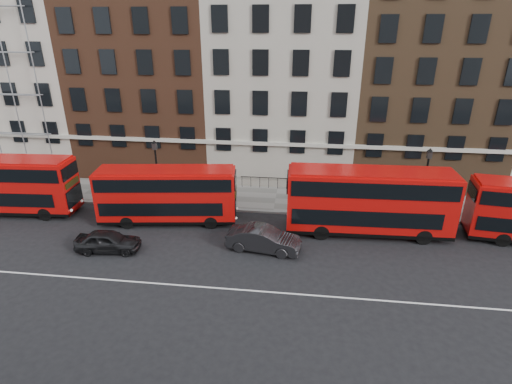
# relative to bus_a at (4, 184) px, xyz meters

# --- Properties ---
(ground) EXTENTS (120.00, 120.00, 0.00)m
(ground) POSITION_rel_bus_a_xyz_m (20.47, -5.56, -2.41)
(ground) COLOR black
(ground) RESTS_ON ground
(pavement) EXTENTS (80.00, 5.00, 0.15)m
(pavement) POSITION_rel_bus_a_xyz_m (20.47, 4.94, -2.33)
(pavement) COLOR slate
(pavement) RESTS_ON ground
(kerb) EXTENTS (80.00, 0.30, 0.16)m
(kerb) POSITION_rel_bus_a_xyz_m (20.47, 2.44, -2.33)
(kerb) COLOR gray
(kerb) RESTS_ON ground
(road_centre_line) EXTENTS (70.00, 0.12, 0.01)m
(road_centre_line) POSITION_rel_bus_a_xyz_m (20.47, -7.56, -2.40)
(road_centre_line) COLOR white
(road_centre_line) RESTS_ON ground
(building_terrace) EXTENTS (64.00, 11.95, 22.00)m
(building_terrace) POSITION_rel_bus_a_xyz_m (20.16, 12.32, 7.83)
(building_terrace) COLOR beige
(building_terrace) RESTS_ON ground
(bus_a) EXTENTS (10.84, 3.26, 4.49)m
(bus_a) POSITION_rel_bus_a_xyz_m (0.00, 0.00, 0.00)
(bus_a) COLOR red
(bus_a) RESTS_ON ground
(bus_b) EXTENTS (10.22, 3.64, 4.20)m
(bus_b) POSITION_rel_bus_a_xyz_m (12.84, -0.00, -0.16)
(bus_b) COLOR red
(bus_b) RESTS_ON ground
(bus_c) EXTENTS (11.33, 3.06, 4.72)m
(bus_c) POSITION_rel_bus_a_xyz_m (27.20, 0.00, 0.12)
(bus_c) COLOR red
(bus_c) RESTS_ON ground
(car_rear) EXTENTS (4.28, 2.04, 1.41)m
(car_rear) POSITION_rel_bus_a_xyz_m (10.27, -4.47, -1.70)
(car_rear) COLOR black
(car_rear) RESTS_ON ground
(car_front) EXTENTS (5.01, 2.35, 1.59)m
(car_front) POSITION_rel_bus_a_xyz_m (20.29, -3.13, -1.62)
(car_front) COLOR #232326
(car_front) RESTS_ON ground
(lamp_post_left) EXTENTS (0.44, 0.44, 5.33)m
(lamp_post_left) POSITION_rel_bus_a_xyz_m (11.17, 2.82, 0.67)
(lamp_post_left) COLOR black
(lamp_post_left) RESTS_ON pavement
(lamp_post_right) EXTENTS (0.44, 0.44, 5.33)m
(lamp_post_right) POSITION_rel_bus_a_xyz_m (31.65, 3.18, 0.67)
(lamp_post_right) COLOR black
(lamp_post_right) RESTS_ON pavement
(iron_railings) EXTENTS (6.60, 0.06, 1.00)m
(iron_railings) POSITION_rel_bus_a_xyz_m (20.47, 7.14, -1.76)
(iron_railings) COLOR black
(iron_railings) RESTS_ON pavement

